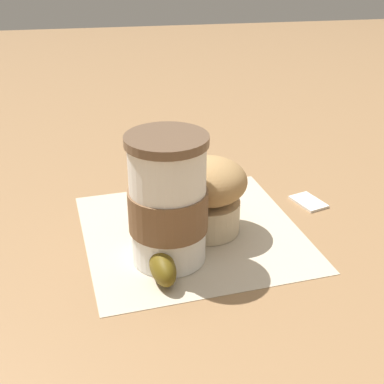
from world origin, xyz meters
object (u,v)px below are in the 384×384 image
(banana, at_px, (163,229))
(muffin, at_px, (209,194))
(sugar_packet, at_px, (309,201))
(coffee_cup, at_px, (168,202))

(banana, bearing_deg, muffin, -77.07)
(muffin, height_order, banana, muffin)
(muffin, relative_size, sugar_packet, 1.92)
(muffin, relative_size, banana, 0.47)
(banana, distance_m, sugar_packet, 0.22)
(muffin, xyz_separation_m, sugar_packet, (0.05, -0.15, -0.05))
(coffee_cup, relative_size, muffin, 1.56)
(coffee_cup, relative_size, sugar_packet, 3.01)
(muffin, height_order, sugar_packet, muffin)
(banana, height_order, sugar_packet, banana)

